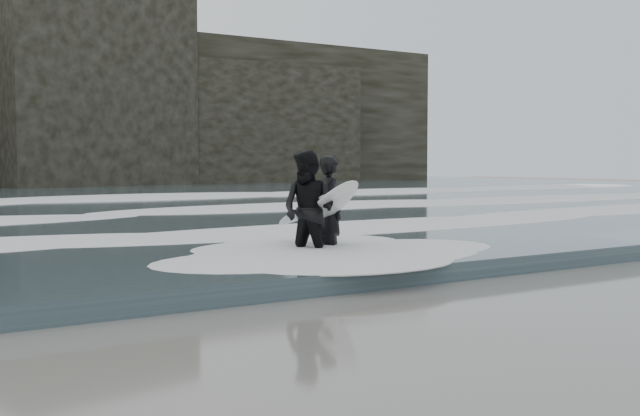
{
  "coord_description": "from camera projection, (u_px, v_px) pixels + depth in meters",
  "views": [
    {
      "loc": [
        -6.52,
        -5.66,
        1.8
      ],
      "look_at": [
        0.99,
        5.6,
        1.0
      ],
      "focal_mm": 45.0,
      "sensor_mm": 36.0,
      "label": 1
    }
  ],
  "objects": [
    {
      "name": "surfer_left",
      "position": [
        327.0,
        210.0,
        13.93
      ],
      "size": [
        1.0,
        1.91,
        1.89
      ],
      "color": "black",
      "rests_on": "ground"
    },
    {
      "name": "surfer_right",
      "position": [
        311.0,
        210.0,
        13.18
      ],
      "size": [
        1.44,
        2.06,
        1.97
      ],
      "color": "black",
      "rests_on": "ground"
    },
    {
      "name": "foam_near",
      "position": [
        183.0,
        231.0,
        15.87
      ],
      "size": [
        60.0,
        3.2,
        0.2
      ],
      "primitive_type": "ellipsoid",
      "color": "white",
      "rests_on": "sea"
    },
    {
      "name": "ground",
      "position": [
        537.0,
        332.0,
        8.42
      ],
      "size": [
        120.0,
        120.0,
        0.0
      ],
      "primitive_type": "plane",
      "color": "#876049",
      "rests_on": "ground"
    },
    {
      "name": "foam_mid",
      "position": [
        76.0,
        212.0,
        21.68
      ],
      "size": [
        60.0,
        4.0,
        0.24
      ],
      "primitive_type": "ellipsoid",
      "color": "white",
      "rests_on": "sea"
    },
    {
      "name": "foam_far",
      "position": [
        2.0,
        198.0,
        29.15
      ],
      "size": [
        60.0,
        4.8,
        0.3
      ],
      "primitive_type": "ellipsoid",
      "color": "white",
      "rests_on": "sea"
    }
  ]
}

